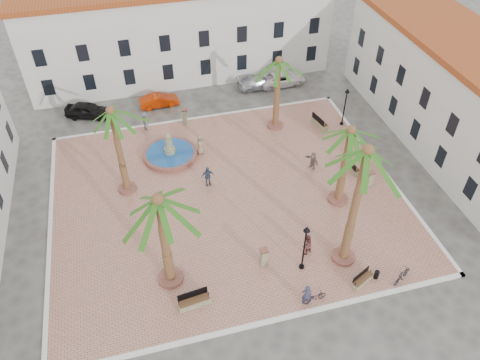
{
  "coord_description": "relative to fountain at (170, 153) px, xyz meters",
  "views": [
    {
      "loc": [
        -5.73,
        -25.09,
        24.99
      ],
      "look_at": [
        1.0,
        0.0,
        1.6
      ],
      "focal_mm": 35.0,
      "sensor_mm": 36.0,
      "label": 1
    }
  ],
  "objects": [
    {
      "name": "ground",
      "position": [
        3.47,
        -5.97,
        -0.47
      ],
      "size": [
        120.0,
        120.0,
        0.0
      ],
      "primitive_type": "plane",
      "color": "#56544F",
      "rests_on": "ground"
    },
    {
      "name": "plaza",
      "position": [
        3.47,
        -5.97,
        -0.39
      ],
      "size": [
        26.0,
        22.0,
        0.15
      ],
      "primitive_type": "cube",
      "color": "#B17460",
      "rests_on": "ground"
    },
    {
      "name": "kerb_n",
      "position": [
        3.47,
        5.03,
        -0.39
      ],
      "size": [
        26.3,
        0.3,
        0.16
      ],
      "primitive_type": "cube",
      "color": "silver",
      "rests_on": "ground"
    },
    {
      "name": "kerb_s",
      "position": [
        3.47,
        -16.97,
        -0.39
      ],
      "size": [
        26.3,
        0.3,
        0.16
      ],
      "primitive_type": "cube",
      "color": "silver",
      "rests_on": "ground"
    },
    {
      "name": "kerb_e",
      "position": [
        16.47,
        -5.97,
        -0.39
      ],
      "size": [
        0.3,
        22.3,
        0.16
      ],
      "primitive_type": "cube",
      "color": "silver",
      "rests_on": "ground"
    },
    {
      "name": "kerb_w",
      "position": [
        -9.53,
        -5.97,
        -0.39
      ],
      "size": [
        0.3,
        22.3,
        0.16
      ],
      "primitive_type": "cube",
      "color": "silver",
      "rests_on": "ground"
    },
    {
      "name": "building_north",
      "position": [
        3.47,
        14.03,
        4.3
      ],
      "size": [
        30.4,
        7.4,
        9.5
      ],
      "color": "silver",
      "rests_on": "ground"
    },
    {
      "name": "building_east",
      "position": [
        23.46,
        -3.97,
        4.05
      ],
      "size": [
        7.4,
        26.4,
        9.0
      ],
      "rotation": [
        0.0,
        0.0,
        1.57
      ],
      "color": "silver",
      "rests_on": "ground"
    },
    {
      "name": "fountain",
      "position": [
        0.0,
        0.0,
        0.0
      ],
      "size": [
        4.51,
        4.51,
        2.33
      ],
      "color": "brown",
      "rests_on": "plaza"
    },
    {
      "name": "palm_nw",
      "position": [
        -3.83,
        -3.19,
        6.18
      ],
      "size": [
        4.59,
        4.59,
        7.6
      ],
      "color": "brown",
      "rests_on": "plaza"
    },
    {
      "name": "palm_sw",
      "position": [
        -1.87,
        -12.45,
        5.98
      ],
      "size": [
        5.29,
        5.29,
        7.52
      ],
      "color": "brown",
      "rests_on": "plaza"
    },
    {
      "name": "palm_s",
      "position": [
        9.53,
        -13.73,
        7.96
      ],
      "size": [
        5.05,
        5.05,
        9.55
      ],
      "color": "brown",
      "rests_on": "plaza"
    },
    {
      "name": "palm_e",
      "position": [
        11.47,
        -8.5,
        5.37
      ],
      "size": [
        5.0,
        5.0,
        6.83
      ],
      "color": "brown",
      "rests_on": "plaza"
    },
    {
      "name": "palm_ne",
      "position": [
        9.88,
        1.87,
        5.49
      ],
      "size": [
        4.74,
        4.74,
        6.9
      ],
      "color": "brown",
      "rests_on": "plaza"
    },
    {
      "name": "bench_s",
      "position": [
        -0.77,
        -14.69,
        -0.02
      ],
      "size": [
        2.06,
        0.84,
        1.06
      ],
      "rotation": [
        0.0,
        0.0,
        0.12
      ],
      "color": "gray",
      "rests_on": "plaza"
    },
    {
      "name": "bench_se",
      "position": [
        9.87,
        -15.85,
        -0.07
      ],
      "size": [
        1.69,
        1.15,
        0.86
      ],
      "rotation": [
        0.0,
        0.0,
        0.44
      ],
      "color": "gray",
      "rests_on": "plaza"
    },
    {
      "name": "bench_e",
      "position": [
        14.02,
        -5.5,
        -0.06
      ],
      "size": [
        0.67,
        1.77,
        0.92
      ],
      "rotation": [
        0.0,
        0.0,
        1.65
      ],
      "color": "gray",
      "rests_on": "plaza"
    },
    {
      "name": "bench_ne",
      "position": [
        13.82,
        0.95,
        -0.03
      ],
      "size": [
        0.99,
        2.0,
        1.01
      ],
      "rotation": [
        0.0,
        0.0,
        1.79
      ],
      "color": "gray",
      "rests_on": "plaza"
    },
    {
      "name": "lamppost_s",
      "position": [
        6.57,
        -13.75,
        2.37
      ],
      "size": [
        0.43,
        0.43,
        3.97
      ],
      "color": "black",
      "rests_on": "plaza"
    },
    {
      "name": "lamppost_e",
      "position": [
        15.87,
        0.57,
        2.21
      ],
      "size": [
        0.41,
        0.41,
        3.74
      ],
      "color": "black",
      "rests_on": "plaza"
    },
    {
      "name": "bollard_se",
      "position": [
        4.22,
        -12.83,
        0.44
      ],
      "size": [
        0.56,
        0.56,
        1.45
      ],
      "rotation": [
        0.0,
        0.0,
        0.08
      ],
      "color": "gray",
      "rests_on": "plaza"
    },
    {
      "name": "bollard_n",
      "position": [
        2.05,
        4.43,
        0.48
      ],
      "size": [
        0.6,
        0.6,
        1.54
      ],
      "rotation": [
        0.0,
        0.0,
        -0.09
      ],
      "color": "gray",
      "rests_on": "plaza"
    },
    {
      "name": "bollard_e",
      "position": [
        14.48,
        -7.59,
        0.37
      ],
      "size": [
        0.51,
        0.51,
        1.33
      ],
      "rotation": [
        0.0,
        0.0,
        0.07
      ],
      "color": "gray",
      "rests_on": "plaza"
    },
    {
      "name": "litter_bin",
      "position": [
        10.9,
        -15.76,
        -0.01
      ],
      "size": [
        0.32,
        0.32,
        0.62
      ],
      "primitive_type": "cylinder",
      "color": "black",
      "rests_on": "plaza"
    },
    {
      "name": "cyclist_a",
      "position": [
        5.83,
        -16.37,
        0.53
      ],
      "size": [
        0.71,
        0.57,
        1.7
      ],
      "primitive_type": "imported",
      "rotation": [
        0.0,
        0.0,
        2.84
      ],
      "color": "#2D2F46",
      "rests_on": "plaza"
    },
    {
      "name": "bicycle_a",
      "position": [
        6.42,
        -16.37,
        0.09
      ],
      "size": [
        1.6,
        0.74,
        0.81
      ],
      "primitive_type": "imported",
      "rotation": [
        0.0,
        0.0,
        1.7
      ],
      "color": "black",
      "rests_on": "plaza"
    },
    {
      "name": "cyclist_b",
      "position": [
        7.27,
        -12.66,
        0.52
      ],
      "size": [
        1.01,
        0.93,
        1.67
      ],
      "primitive_type": "imported",
      "rotation": [
        0.0,
        0.0,
        3.6
      ],
      "color": "#5F292A",
      "rests_on": "plaza"
    },
    {
      "name": "bicycle_b",
      "position": [
        12.34,
        -16.37,
        0.2
      ],
      "size": [
        1.75,
        1.23,
        1.03
      ],
      "primitive_type": "imported",
      "rotation": [
        0.0,
        0.0,
        2.05
      ],
      "color": "black",
      "rests_on": "plaza"
    },
    {
      "name": "pedestrian_fountain_a",
      "position": [
        2.56,
        -0.25,
        0.59
      ],
      "size": [
        0.97,
        0.71,
        1.82
      ],
      "primitive_type": "imported",
      "rotation": [
        0.0,
        0.0,
        0.16
      ],
      "color": "#8F7158",
      "rests_on": "plaza"
    },
    {
      "name": "pedestrian_fountain_b",
      "position": [
        2.33,
        -4.26,
        0.55
      ],
      "size": [
        1.05,
        0.52,
        1.74
      ],
      "primitive_type": "imported",
      "rotation": [
        0.0,
        0.0,
        0.1
      ],
      "color": "#35465C",
      "rests_on": "plaza"
    },
    {
      "name": "pedestrian_north",
      "position": [
        -1.51,
        4.43,
        0.58
      ],
      "size": [
        0.97,
        1.3,
        1.79
      ],
      "primitive_type": "imported",
      "rotation": [
        0.0,
        0.0,
        1.86
      ],
      "color": "#4D4C51",
      "rests_on": "plaza"
    },
    {
      "name": "pedestrian_east",
      "position": [
        10.94,
        -4.51,
        0.47
      ],
      "size": [
        0.95,
        1.52,
        1.57
      ],
      "primitive_type": "imported",
      "rotation": [
        0.0,
        0.0,
        -1.21
      ],
      "color": "#726259",
      "rests_on": "plaza"
    },
    {
      "name": "car_black",
      "position": [
        -6.44,
        8.04,
        0.25
      ],
      "size": [
        4.53,
        3.04,
        1.43
      ],
      "primitive_type": "imported",
      "rotation": [
        0.0,
        0.0,
        1.22
      ],
      "color": "black",
      "rests_on": "ground"
    },
    {
      "name": "car_red",
      "position": [
        0.2,
        8.17,
        0.15
      ],
      "size": [
        3.78,
        1.48,
        1.23
      ],
      "primitive_type": "imported",
      "rotation": [
        0.0,
        0.0,
        1.62
      ],
      "color": "#B92902",
      "rests_on": "ground"
    },
    {
      "name": "car_silver",
      "position": [
        10.47,
        8.92,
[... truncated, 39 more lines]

